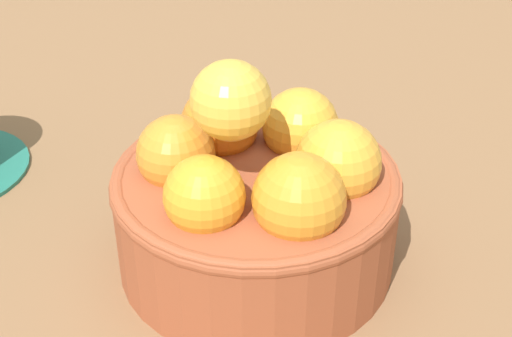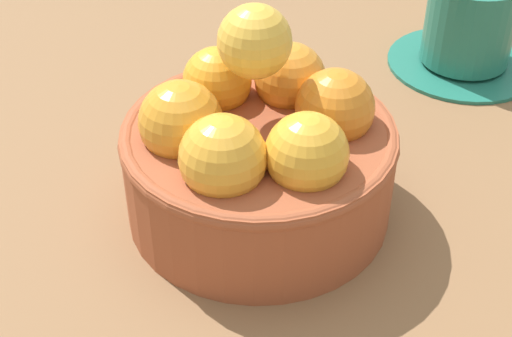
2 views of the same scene
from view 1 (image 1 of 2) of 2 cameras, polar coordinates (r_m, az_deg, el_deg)
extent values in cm
cube|color=brown|center=(45.24, 0.00, -9.16)|extent=(137.26, 113.15, 4.04)
cylinder|color=#9E4C2D|center=(42.00, 0.00, -3.95)|extent=(16.36, 16.36, 6.21)
torus|color=#9E4C2D|center=(40.44, 0.00, -0.87)|extent=(16.56, 16.56, 1.00)
sphere|color=orange|center=(40.32, -6.43, 1.17)|extent=(4.50, 4.50, 4.50)
sphere|color=orange|center=(36.70, -4.15, -2.20)|extent=(4.31, 4.31, 4.31)
sphere|color=orange|center=(36.28, 2.95, -2.62)|extent=(4.91, 4.91, 4.91)
sphere|color=gold|center=(39.55, 6.56, 0.48)|extent=(4.85, 4.85, 4.85)
sphere|color=gold|center=(42.93, 3.55, 3.42)|extent=(4.64, 4.64, 4.64)
sphere|color=orange|center=(43.29, -2.47, 3.72)|extent=(4.73, 4.73, 4.73)
sphere|color=gold|center=(37.10, -2.03, 5.46)|extent=(4.29, 4.29, 4.29)
camera|label=2|loc=(0.57, 43.06, 28.88)|focal=52.96mm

